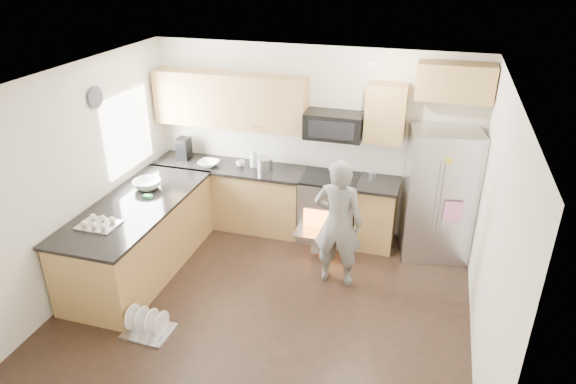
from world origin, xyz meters
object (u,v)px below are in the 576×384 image
(refrigerator, at_px, (439,194))
(person, at_px, (338,223))
(dish_rack, at_px, (148,326))
(stove_range, at_px, (330,194))

(refrigerator, bearing_deg, person, -147.52)
(person, height_order, dish_rack, person)
(dish_rack, bearing_deg, person, 41.08)
(refrigerator, height_order, person, refrigerator)
(refrigerator, distance_m, dish_rack, 3.87)
(stove_range, xyz_separation_m, dish_rack, (-1.41, -2.51, -0.59))
(stove_range, height_order, refrigerator, stove_range)
(dish_rack, bearing_deg, stove_range, 60.62)
(stove_range, bearing_deg, dish_rack, -119.38)
(stove_range, distance_m, refrigerator, 1.43)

